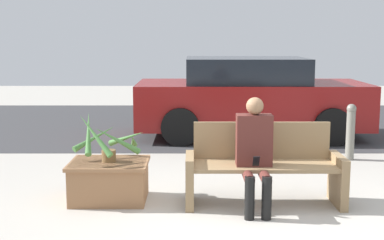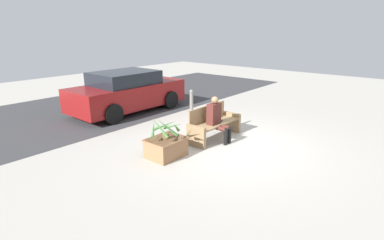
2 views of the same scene
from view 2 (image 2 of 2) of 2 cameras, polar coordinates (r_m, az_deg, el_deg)
ground_plane at (r=7.96m, az=7.02°, el=-4.65°), size 30.00×30.00×0.00m
road_surface at (r=12.29m, az=-17.89°, el=2.42°), size 20.00×6.00×0.01m
bench at (r=8.26m, az=4.07°, el=-0.69°), size 1.75×0.58×0.90m
person_seated at (r=7.98m, az=4.73°, el=0.52°), size 0.39×0.61×1.22m
planter_box at (r=7.12m, az=-4.98°, el=-5.11°), size 0.89×0.71×0.46m
potted_plant at (r=6.97m, az=-5.03°, el=-1.61°), size 0.86×0.82×0.57m
parked_car at (r=11.16m, az=-12.25°, el=5.30°), size 4.21×1.98×1.48m
bollard_post at (r=10.75m, az=-0.11°, el=3.70°), size 0.14×0.14×0.86m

